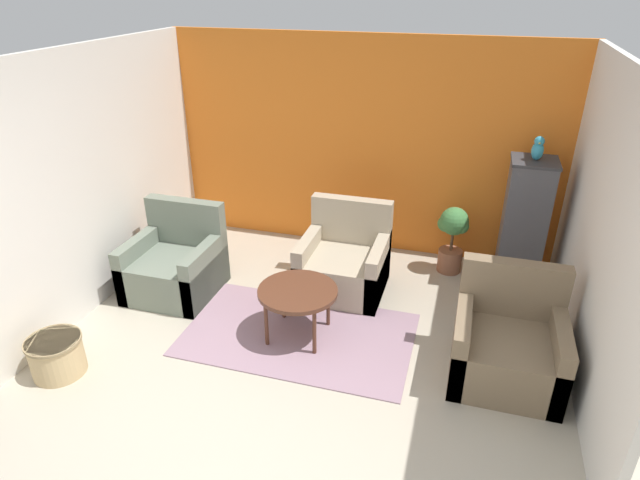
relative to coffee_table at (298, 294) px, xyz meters
The scene contains 13 objects.
ground_plane 1.48m from the coffee_table, 85.06° to the right, with size 20.00×20.00×0.00m, color #B2A893.
wall_back_accent 2.18m from the coffee_table, 86.58° to the left, with size 4.58×0.06×2.47m.
wall_left 2.30m from the coffee_table, behind, with size 0.06×3.40×2.47m.
wall_right 2.52m from the coffee_table, ahead, with size 0.06×3.40×2.47m.
area_rug 0.45m from the coffee_table, 79.38° to the right, with size 2.10×1.27×0.01m.
coffee_table is the anchor object (origin of this frame).
armchair_left 1.54m from the coffee_table, 165.07° to the left, with size 0.86×0.83×0.91m.
armchair_right 1.82m from the coffee_table, ahead, with size 0.86×0.83×0.91m.
armchair_middle 0.96m from the coffee_table, 77.95° to the left, with size 0.86×0.83×0.91m.
birdcage 2.49m from the coffee_table, 38.46° to the left, with size 0.58×0.58×1.40m.
parrot 2.70m from the coffee_table, 38.49° to the left, with size 0.11×0.20×0.24m.
potted_plant 2.05m from the coffee_table, 52.61° to the left, with size 0.34×0.31×0.77m.
wicker_basket 2.08m from the coffee_table, 149.08° to the right, with size 0.45×0.45×0.34m.
Camera 1 is at (1.22, -2.44, 3.03)m, focal length 30.00 mm.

